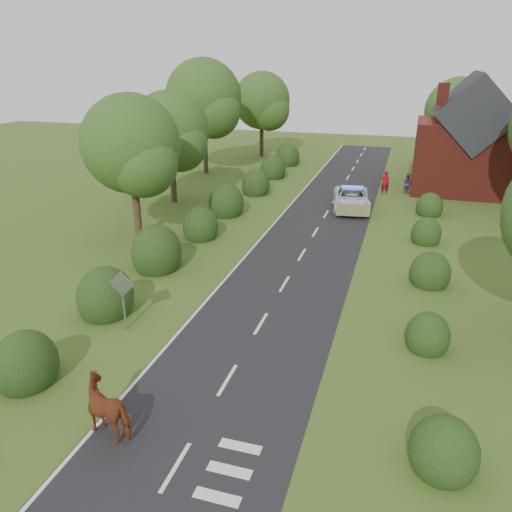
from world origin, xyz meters
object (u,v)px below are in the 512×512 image
(cow, at_px, (112,410))
(pedestrian_purple, at_px, (407,184))
(road_sign, at_px, (122,292))
(pedestrian_red, at_px, (385,182))
(police_van, at_px, (352,198))

(cow, distance_m, pedestrian_purple, 31.80)
(road_sign, height_order, cow, road_sign)
(road_sign, xyz_separation_m, pedestrian_red, (8.49, 24.96, -0.72))
(pedestrian_red, distance_m, pedestrian_purple, 1.86)
(road_sign, xyz_separation_m, police_van, (6.48, 19.94, -0.90))
(police_van, xyz_separation_m, pedestrian_red, (2.01, 5.01, 0.18))
(police_van, height_order, pedestrian_purple, police_van)
(pedestrian_purple, bearing_deg, cow, 108.45)
(police_van, relative_size, pedestrian_red, 3.09)
(road_sign, distance_m, pedestrian_red, 26.37)
(police_van, bearing_deg, pedestrian_purple, 48.19)
(pedestrian_red, height_order, pedestrian_purple, pedestrian_red)
(cow, bearing_deg, pedestrian_purple, 175.01)
(police_van, bearing_deg, road_sign, -116.84)
(police_van, relative_size, pedestrian_purple, 3.66)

